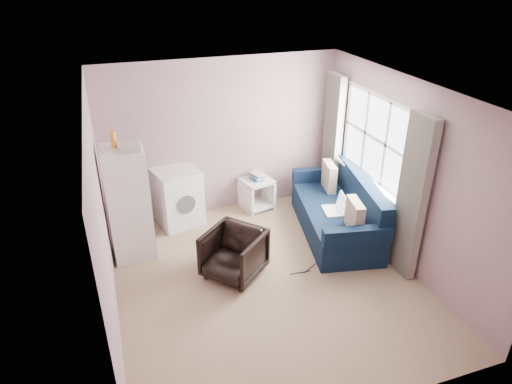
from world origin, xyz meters
The scene contains 8 objects.
room centered at (0.02, 0.01, 1.25)m, with size 3.84×4.24×2.54m.
armchair centered at (-0.38, 0.25, 0.36)m, with size 0.70×0.65×0.72m, color black.
fridge centered at (-1.57, 1.19, 0.82)m, with size 0.57×0.55×1.83m.
washing_machine centered at (-0.82, 1.86, 0.47)m, with size 0.77×0.77×0.90m.
side_table centered at (0.51, 1.91, 0.30)m, with size 0.57×0.57×0.65m.
sofa centered at (1.44, 0.75, 0.34)m, with size 1.32×2.20×0.92m.
window_dressing centered at (1.78, 0.70, 1.11)m, with size 0.17×2.62×2.18m.
floor_cables centered at (0.55, 0.02, 0.01)m, with size 0.45×0.16×0.01m.
Camera 1 is at (-1.69, -4.51, 3.77)m, focal length 32.00 mm.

